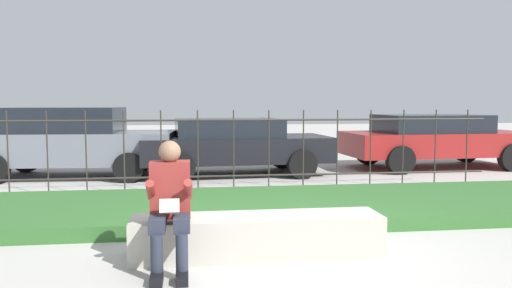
# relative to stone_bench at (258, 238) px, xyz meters

# --- Properties ---
(ground_plane) EXTENTS (60.00, 60.00, 0.00)m
(ground_plane) POSITION_rel_stone_bench_xyz_m (0.39, 0.00, -0.19)
(ground_plane) COLOR #B2AFA8
(stone_bench) EXTENTS (2.57, 0.56, 0.42)m
(stone_bench) POSITION_rel_stone_bench_xyz_m (0.00, 0.00, 0.00)
(stone_bench) COLOR #B7B2A3
(stone_bench) RESTS_ON ground_plane
(person_seated_reader) EXTENTS (0.42, 0.73, 1.22)m
(person_seated_reader) POSITION_rel_stone_bench_xyz_m (-0.87, -0.31, 0.47)
(person_seated_reader) COLOR black
(person_seated_reader) RESTS_ON ground_plane
(grass_berm) EXTENTS (10.74, 2.46, 0.18)m
(grass_berm) POSITION_rel_stone_bench_xyz_m (0.39, 1.93, -0.09)
(grass_berm) COLOR #33662D
(grass_berm) RESTS_ON ground_plane
(iron_fence) EXTENTS (8.74, 0.03, 1.45)m
(iron_fence) POSITION_rel_stone_bench_xyz_m (0.39, 3.67, 0.57)
(iron_fence) COLOR #332D28
(iron_fence) RESTS_ON ground_plane
(car_parked_center) EXTENTS (4.15, 2.10, 1.22)m
(car_parked_center) POSITION_rel_stone_bench_xyz_m (0.27, 5.76, 0.48)
(car_parked_center) COLOR black
(car_parked_center) RESTS_ON ground_plane
(car_parked_right) EXTENTS (4.51, 2.14, 1.28)m
(car_parked_right) POSITION_rel_stone_bench_xyz_m (5.19, 6.30, 0.52)
(car_parked_right) COLOR maroon
(car_parked_right) RESTS_ON ground_plane
(car_parked_left) EXTENTS (4.25, 2.04, 1.47)m
(car_parked_left) POSITION_rel_stone_bench_xyz_m (-3.16, 5.89, 0.58)
(car_parked_left) COLOR slate
(car_parked_left) RESTS_ON ground_plane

